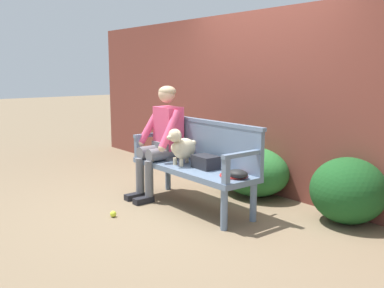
# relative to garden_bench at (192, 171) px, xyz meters

# --- Properties ---
(ground_plane) EXTENTS (40.00, 40.00, 0.00)m
(ground_plane) POSITION_rel_garden_bench_xyz_m (0.00, 0.00, -0.41)
(ground_plane) COLOR #7A664C
(brick_garden_fence) EXTENTS (8.00, 0.30, 2.25)m
(brick_garden_fence) POSITION_rel_garden_bench_xyz_m (0.00, 1.25, 0.72)
(brick_garden_fence) COLOR brown
(brick_garden_fence) RESTS_ON ground
(hedge_bush_mid_left) EXTENTS (0.98, 0.74, 0.60)m
(hedge_bush_mid_left) POSITION_rel_garden_bench_xyz_m (0.09, 0.88, -0.11)
(hedge_bush_mid_left) COLOR #286B2D
(hedge_bush_mid_left) RESTS_ON ground
(hedge_bush_mid_right) EXTENTS (0.76, 0.75, 0.67)m
(hedge_bush_mid_right) POSITION_rel_garden_bench_xyz_m (1.37, 0.92, -0.07)
(hedge_bush_mid_right) COLOR #194C1E
(hedge_bush_mid_right) RESTS_ON ground
(garden_bench) EXTENTS (1.67, 0.52, 0.47)m
(garden_bench) POSITION_rel_garden_bench_xyz_m (0.00, 0.00, 0.00)
(garden_bench) COLOR slate
(garden_bench) RESTS_ON ground
(bench_backrest) EXTENTS (1.71, 0.06, 0.50)m
(bench_backrest) POSITION_rel_garden_bench_xyz_m (0.00, 0.23, 0.32)
(bench_backrest) COLOR slate
(bench_backrest) RESTS_ON garden_bench
(bench_armrest_left_end) EXTENTS (0.06, 0.52, 0.28)m
(bench_armrest_left_end) POSITION_rel_garden_bench_xyz_m (-0.79, -0.09, 0.26)
(bench_armrest_left_end) COLOR slate
(bench_armrest_left_end) RESTS_ON garden_bench
(bench_armrest_right_end) EXTENTS (0.06, 0.52, 0.28)m
(bench_armrest_right_end) POSITION_rel_garden_bench_xyz_m (0.79, -0.09, 0.26)
(bench_armrest_right_end) COLOR slate
(bench_armrest_right_end) RESTS_ON garden_bench
(person_seated) EXTENTS (0.56, 0.66, 1.34)m
(person_seated) POSITION_rel_garden_bench_xyz_m (-0.55, -0.02, 0.33)
(person_seated) COLOR black
(person_seated) RESTS_ON ground
(dog_on_bench) EXTENTS (0.22, 0.42, 0.42)m
(dog_on_bench) POSITION_rel_garden_bench_xyz_m (-0.13, -0.05, 0.27)
(dog_on_bench) COLOR beige
(dog_on_bench) RESTS_ON garden_bench
(tennis_racket) EXTENTS (0.32, 0.57, 0.03)m
(tennis_racket) POSITION_rel_garden_bench_xyz_m (0.62, 0.07, 0.07)
(tennis_racket) COLOR red
(tennis_racket) RESTS_ON garden_bench
(baseball_glove) EXTENTS (0.25, 0.21, 0.09)m
(baseball_glove) POSITION_rel_garden_bench_xyz_m (0.71, 0.02, 0.11)
(baseball_glove) COLOR black
(baseball_glove) RESTS_ON garden_bench
(sports_bag) EXTENTS (0.29, 0.21, 0.14)m
(sports_bag) POSITION_rel_garden_bench_xyz_m (0.17, 0.05, 0.13)
(sports_bag) COLOR #232328
(sports_bag) RESTS_ON garden_bench
(tennis_ball) EXTENTS (0.07, 0.07, 0.07)m
(tennis_ball) POSITION_rel_garden_bench_xyz_m (-0.24, -0.87, -0.38)
(tennis_ball) COLOR #CCDB33
(tennis_ball) RESTS_ON ground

